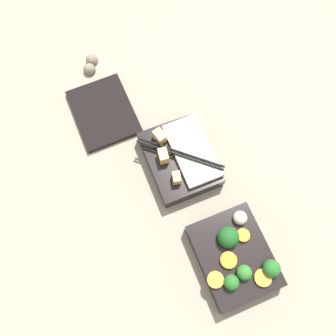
{
  "coord_description": "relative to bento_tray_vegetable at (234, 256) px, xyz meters",
  "views": [
    {
      "loc": [
        -0.12,
        0.15,
        0.71
      ],
      "look_at": [
        0.11,
        0.05,
        0.04
      ],
      "focal_mm": 35.0,
      "sensor_mm": 36.0,
      "label": 1
    }
  ],
  "objects": [
    {
      "name": "ground_plane",
      "position": [
        0.11,
        -0.0,
        -0.03
      ],
      "size": [
        3.0,
        3.0,
        0.0
      ],
      "primitive_type": "plane",
      "color": "gray"
    },
    {
      "name": "bento_tray_vegetable",
      "position": [
        0.0,
        0.0,
        0.0
      ],
      "size": [
        0.18,
        0.15,
        0.07
      ],
      "color": "black",
      "rests_on": "ground_plane"
    },
    {
      "name": "bento_tray_rice",
      "position": [
        0.24,
        0.02,
        -0.0
      ],
      "size": [
        0.18,
        0.16,
        0.07
      ],
      "color": "black",
      "rests_on": "ground_plane"
    },
    {
      "name": "bento_lid",
      "position": [
        0.42,
        0.14,
        -0.02
      ],
      "size": [
        0.18,
        0.14,
        0.01
      ],
      "primitive_type": "cube",
      "rotation": [
        0.0,
        0.0,
        0.03
      ],
      "color": "black",
      "rests_on": "ground_plane"
    },
    {
      "name": "pebble_0",
      "position": [
        0.58,
        0.12,
        -0.02
      ],
      "size": [
        0.03,
        0.03,
        0.03
      ],
      "primitive_type": "sphere",
      "color": "#7A6B5B",
      "rests_on": "ground_plane"
    },
    {
      "name": "pebble_1",
      "position": [
        0.55,
        0.13,
        -0.02
      ],
      "size": [
        0.03,
        0.03,
        0.03
      ],
      "primitive_type": "sphere",
      "color": "#7A6B5B",
      "rests_on": "ground_plane"
    }
  ]
}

